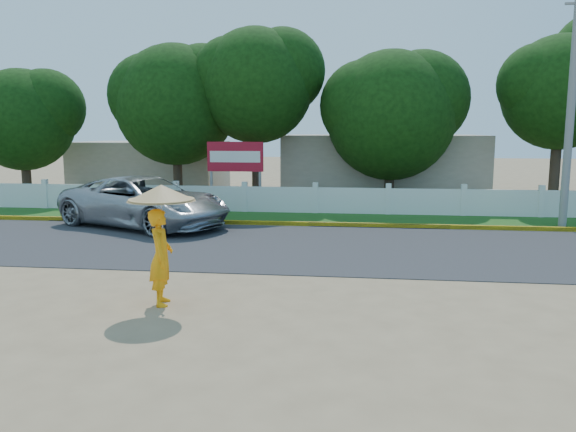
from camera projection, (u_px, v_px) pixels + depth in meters
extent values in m
plane|color=#9E8460|center=(277.00, 287.00, 12.51)|extent=(120.00, 120.00, 0.00)
cube|color=#38383A|center=(298.00, 246.00, 16.92)|extent=(60.00, 7.00, 0.02)
cube|color=#2D601E|center=(312.00, 218.00, 22.06)|extent=(60.00, 3.50, 0.03)
cube|color=yellow|center=(309.00, 224.00, 20.39)|extent=(40.00, 0.18, 0.16)
cube|color=silver|center=(315.00, 200.00, 23.41)|extent=(40.00, 0.10, 1.10)
cube|color=#B7AD99|center=(382.00, 166.00, 29.55)|extent=(10.00, 6.00, 3.20)
cube|color=#B7AD99|center=(152.00, 166.00, 32.15)|extent=(8.00, 5.00, 2.80)
cylinder|color=gray|center=(571.00, 107.00, 19.62)|extent=(0.28, 0.28, 8.53)
imported|color=#A6AAAE|center=(145.00, 202.00, 20.17)|extent=(7.19, 5.49, 1.82)
imported|color=#FF990D|center=(161.00, 257.00, 11.14)|extent=(0.62, 0.80, 1.94)
cylinder|color=gray|center=(162.00, 220.00, 11.02)|extent=(0.03, 0.03, 1.26)
cone|color=tan|center=(161.00, 193.00, 10.94)|extent=(1.33, 1.33, 0.32)
cylinder|color=gray|center=(211.00, 186.00, 25.00)|extent=(0.12, 0.12, 2.00)
cylinder|color=gray|center=(260.00, 186.00, 24.73)|extent=(0.12, 0.12, 2.00)
cube|color=#A91223|center=(235.00, 157.00, 24.66)|extent=(2.50, 0.12, 1.30)
cube|color=silver|center=(235.00, 157.00, 24.60)|extent=(2.25, 0.02, 0.49)
cylinder|color=#473828|center=(555.00, 167.00, 24.46)|extent=(0.44, 0.44, 3.70)
sphere|color=#17420F|center=(560.00, 92.00, 23.97)|extent=(4.89, 4.89, 4.89)
cylinder|color=#473828|center=(178.00, 170.00, 27.20)|extent=(0.44, 0.44, 3.07)
sphere|color=#17420F|center=(176.00, 105.00, 26.72)|extent=(5.73, 5.73, 5.73)
cylinder|color=#473828|center=(257.00, 161.00, 26.37)|extent=(0.44, 0.44, 4.02)
sphere|color=#17420F|center=(256.00, 86.00, 25.84)|extent=(5.30, 5.30, 5.30)
cylinder|color=#473828|center=(26.00, 175.00, 27.39)|extent=(0.44, 0.44, 2.60)
sphere|color=#17420F|center=(22.00, 120.00, 26.99)|extent=(4.87, 4.87, 4.87)
cylinder|color=#473828|center=(389.00, 178.00, 25.87)|extent=(0.44, 0.44, 2.50)
sphere|color=#17420F|center=(391.00, 116.00, 25.44)|extent=(5.87, 5.87, 5.87)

